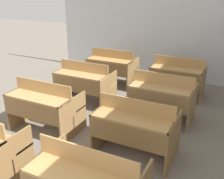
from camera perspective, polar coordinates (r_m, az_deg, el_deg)
wall_back at (r=7.31m, az=9.34°, el=14.01°), size 5.77×0.06×2.95m
bench_second_left at (r=4.69m, az=-14.51°, el=-3.39°), size 1.16×0.76×0.92m
bench_second_right at (r=3.90m, az=5.09°, el=-8.15°), size 1.16×0.76×0.92m
bench_third_left at (r=5.69m, az=-6.04°, el=1.66°), size 1.16×0.76×0.92m
bench_third_right at (r=5.02m, az=10.83°, el=-1.39°), size 1.16×0.76×0.92m
bench_back_left at (r=6.75m, az=0.03°, el=5.02°), size 1.16×0.76×0.92m
bench_back_right at (r=6.21m, az=14.09°, el=2.85°), size 1.16×0.76×0.92m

